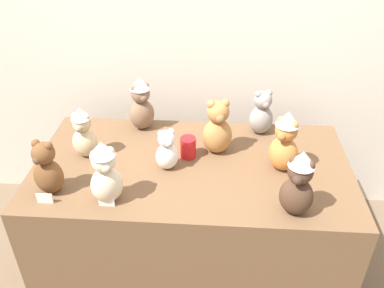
{
  "coord_description": "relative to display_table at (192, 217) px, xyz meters",
  "views": [
    {
      "loc": [
        0.11,
        -1.39,
        1.92
      ],
      "look_at": [
        0.0,
        0.25,
        0.84
      ],
      "focal_mm": 38.2,
      "sensor_mm": 36.0,
      "label": 1
    }
  ],
  "objects": [
    {
      "name": "wall_back",
      "position": [
        0.0,
        0.67,
        0.94
      ],
      "size": [
        7.0,
        0.08,
        2.6
      ],
      "primitive_type": "cube",
      "color": "silver",
      "rests_on": "ground_plane"
    },
    {
      "name": "display_table",
      "position": [
        0.0,
        0.0,
        0.0
      ],
      "size": [
        1.58,
        0.84,
        0.72
      ],
      "primitive_type": "cube",
      "color": "brown",
      "rests_on": "ground_plane"
    },
    {
      "name": "teddy_bear_mocha",
      "position": [
        -0.3,
        0.33,
        0.51
      ],
      "size": [
        0.18,
        0.18,
        0.31
      ],
      "rotation": [
        0.0,
        0.0,
        0.58
      ],
      "color": "#7F6047",
      "rests_on": "display_table"
    },
    {
      "name": "teddy_bear_caramel",
      "position": [
        0.12,
        0.12,
        0.5
      ],
      "size": [
        0.18,
        0.16,
        0.3
      ],
      "rotation": [
        0.0,
        0.0,
        0.23
      ],
      "color": "#B27A42",
      "rests_on": "display_table"
    },
    {
      "name": "teddy_bear_chestnut",
      "position": [
        -0.62,
        -0.25,
        0.48
      ],
      "size": [
        0.16,
        0.15,
        0.27
      ],
      "rotation": [
        0.0,
        0.0,
        -0.3
      ],
      "color": "brown",
      "rests_on": "display_table"
    },
    {
      "name": "teddy_bear_ginger",
      "position": [
        0.44,
        -0.01,
        0.51
      ],
      "size": [
        0.19,
        0.18,
        0.32
      ],
      "rotation": [
        0.0,
        0.0,
        -0.58
      ],
      "color": "#D17F3D",
      "rests_on": "display_table"
    },
    {
      "name": "teddy_bear_cocoa",
      "position": [
        0.46,
        -0.32,
        0.51
      ],
      "size": [
        0.18,
        0.16,
        0.31
      ],
      "rotation": [
        0.0,
        0.0,
        -0.38
      ],
      "color": "#4C3323",
      "rests_on": "display_table"
    },
    {
      "name": "teddy_bear_snow",
      "position": [
        -0.12,
        -0.04,
        0.46
      ],
      "size": [
        0.14,
        0.13,
        0.22
      ],
      "rotation": [
        0.0,
        0.0,
        0.46
      ],
      "color": "white",
      "rests_on": "display_table"
    },
    {
      "name": "teddy_bear_ash",
      "position": [
        0.36,
        0.33,
        0.48
      ],
      "size": [
        0.16,
        0.15,
        0.26
      ],
      "rotation": [
        0.0,
        0.0,
        0.34
      ],
      "color": "gray",
      "rests_on": "display_table"
    },
    {
      "name": "teddy_bear_cream",
      "position": [
        -0.35,
        -0.29,
        0.51
      ],
      "size": [
        0.18,
        0.17,
        0.31
      ],
      "rotation": [
        0.0,
        0.0,
        0.51
      ],
      "color": "beige",
      "rests_on": "display_table"
    },
    {
      "name": "teddy_bear_sand",
      "position": [
        -0.55,
        0.04,
        0.49
      ],
      "size": [
        0.14,
        0.12,
        0.28
      ],
      "rotation": [
        0.0,
        0.0,
        -0.11
      ],
      "color": "#CCB78E",
      "rests_on": "display_table"
    },
    {
      "name": "party_cup_red",
      "position": [
        -0.02,
        0.07,
        0.41
      ],
      "size": [
        0.08,
        0.08,
        0.11
      ],
      "primitive_type": "cylinder",
      "color": "red",
      "rests_on": "display_table"
    },
    {
      "name": "name_card_front_left",
      "position": [
        -0.35,
        -0.33,
        0.38
      ],
      "size": [
        0.07,
        0.01,
        0.05
      ],
      "primitive_type": "cube",
      "rotation": [
        0.0,
        0.0,
        0.0
      ],
      "color": "white",
      "rests_on": "display_table"
    },
    {
      "name": "name_card_front_middle",
      "position": [
        -0.62,
        -0.33,
        0.38
      ],
      "size": [
        0.07,
        0.01,
        0.05
      ],
      "primitive_type": "cube",
      "rotation": [
        0.0,
        0.0,
        -0.0
      ],
      "color": "white",
      "rests_on": "display_table"
    }
  ]
}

